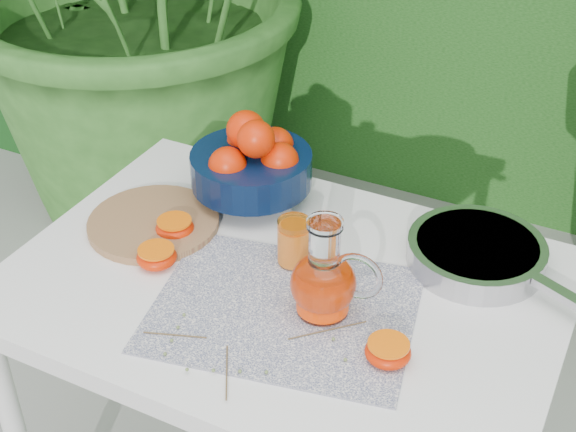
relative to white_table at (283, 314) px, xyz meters
The scene contains 9 objects.
white_table is the anchor object (origin of this frame).
placemat 0.12m from the white_table, 62.07° to the right, with size 0.45×0.35×0.00m, color #0B153F.
cutting_board 0.32m from the white_table, behind, with size 0.26×0.26×0.02m, color olive.
fruit_bowl 0.33m from the white_table, 129.75° to the left, with size 0.33×0.33×0.20m.
juice_pitcher 0.19m from the white_table, 24.47° to the right, with size 0.16×0.12×0.19m.
juice_tumbler 0.14m from the white_table, 94.76° to the left, with size 0.07×0.07×0.09m.
saute_pan 0.38m from the white_table, 34.30° to the left, with size 0.47×0.34×0.05m.
orange_halves 0.14m from the white_table, 149.83° to the right, with size 0.58×0.22×0.04m.
thyme_sprigs 0.21m from the white_table, 81.64° to the right, with size 0.33×0.27×0.01m.
Camera 1 is at (0.52, -0.95, 1.67)m, focal length 50.00 mm.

